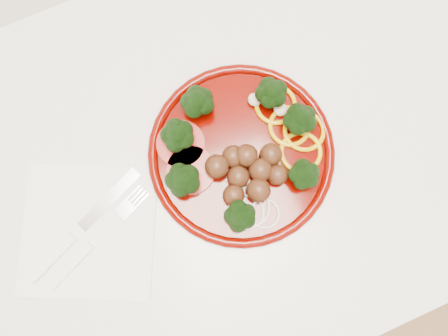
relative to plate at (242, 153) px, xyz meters
name	(u,v)px	position (x,y,z in m)	size (l,w,h in m)	color
counter	(181,209)	(-0.13, 0.01, -0.47)	(2.40, 0.60, 0.90)	silver
plate	(242,153)	(0.00, 0.00, 0.00)	(0.25, 0.25, 0.06)	#4B0300
napkin	(89,231)	(-0.23, -0.01, -0.02)	(0.18, 0.18, 0.00)	white
knife	(71,239)	(-0.25, -0.01, -0.01)	(0.18, 0.09, 0.01)	silver
fork	(82,254)	(-0.25, -0.04, -0.01)	(0.16, 0.08, 0.01)	white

